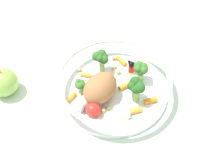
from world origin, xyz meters
TOP-DOWN VIEW (x-y plane):
  - ground_plane at (0.00, 0.00)m, footprint 2.40×2.40m
  - food_container at (0.01, -0.00)m, footprint 0.26×0.26m
  - loose_apple at (0.24, 0.04)m, footprint 0.07×0.07m
  - folded_napkin at (-0.16, -0.20)m, footprint 0.18×0.18m

SIDE VIEW (x-z plane):
  - ground_plane at x=0.00m, z-range 0.00..0.00m
  - folded_napkin at x=-0.16m, z-range 0.00..0.01m
  - loose_apple at x=0.24m, z-range -0.01..0.07m
  - food_container at x=0.01m, z-range 0.00..0.07m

